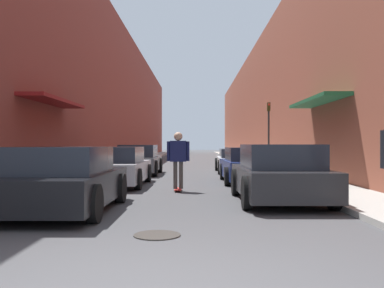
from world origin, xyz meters
TOP-DOWN VIEW (x-y plane):
  - ground at (0.00, 26.38)m, footprint 145.06×145.06m
  - curb_strip_left at (-4.23, 32.97)m, footprint 1.80×65.94m
  - curb_strip_right at (4.23, 32.97)m, footprint 1.80×65.94m
  - building_row_left at (-7.13, 32.96)m, footprint 4.90×65.94m
  - building_row_right at (7.13, 32.96)m, footprint 4.90×65.94m
  - parked_car_left_0 at (-2.27, 4.80)m, footprint 1.98×4.18m
  - parked_car_left_1 at (-2.23, 10.21)m, footprint 1.94×4.30m
  - parked_car_left_2 at (-2.18, 15.38)m, footprint 1.87×4.04m
  - parked_car_right_0 at (2.32, 6.29)m, footprint 1.98×4.06m
  - parked_car_right_1 at (2.25, 11.35)m, footprint 1.89×4.03m
  - parked_car_right_2 at (2.30, 16.81)m, footprint 1.85×4.49m
  - skateboarder at (-0.14, 8.58)m, footprint 0.65×0.78m
  - manhole_cover at (-0.21, 2.59)m, footprint 0.70×0.70m
  - traffic_light at (4.23, 18.86)m, footprint 0.16×0.22m

SIDE VIEW (x-z plane):
  - ground at x=0.00m, z-range 0.00..0.00m
  - manhole_cover at x=-0.21m, z-range 0.00..0.02m
  - curb_strip_left at x=-4.23m, z-range 0.00..0.12m
  - curb_strip_right at x=4.23m, z-range 0.00..0.12m
  - parked_car_right_2 at x=2.30m, z-range -0.01..1.13m
  - parked_car_right_1 at x=2.25m, z-range -0.02..1.22m
  - parked_car_left_1 at x=-2.23m, z-range -0.02..1.25m
  - parked_car_left_0 at x=-2.27m, z-range -0.02..1.29m
  - parked_car_left_2 at x=-2.18m, z-range -0.03..1.30m
  - parked_car_right_0 at x=2.32m, z-range -0.03..1.33m
  - skateboarder at x=-0.14m, z-range 0.20..1.91m
  - traffic_light at x=4.23m, z-range 0.53..3.97m
  - building_row_right at x=7.13m, z-range 0.00..9.36m
  - building_row_left at x=-7.13m, z-range 0.00..10.57m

